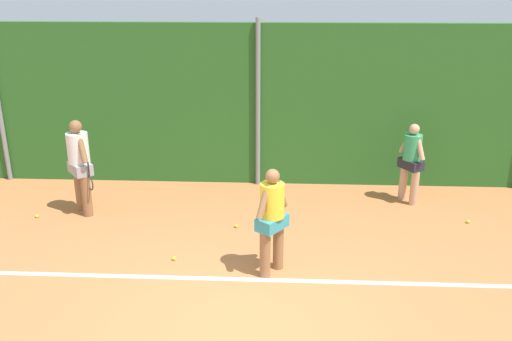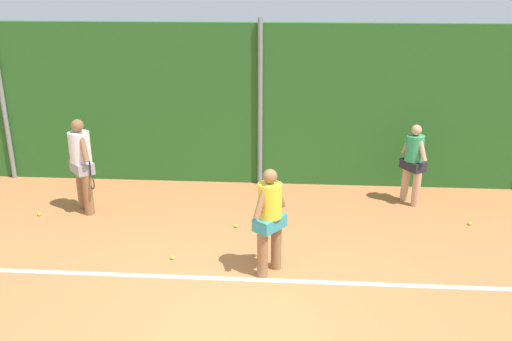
% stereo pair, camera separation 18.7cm
% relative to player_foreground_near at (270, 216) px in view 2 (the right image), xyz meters
% --- Properties ---
extents(ground_plane, '(29.63, 29.63, 0.00)m').
position_rel_player_foreground_near_xyz_m(ground_plane, '(-0.39, 0.22, -0.94)').
color(ground_plane, '#C67542').
extents(hedge_fence_backdrop, '(19.26, 0.25, 3.41)m').
position_rel_player_foreground_near_xyz_m(hedge_fence_backdrop, '(-0.39, 3.93, 0.77)').
color(hedge_fence_backdrop, '#286023').
rests_on(hedge_fence_backdrop, ground_plane).
extents(fence_post_left, '(0.10, 0.10, 3.53)m').
position_rel_player_foreground_near_xyz_m(fence_post_left, '(-5.94, 3.75, 0.82)').
color(fence_post_left, gray).
rests_on(fence_post_left, ground_plane).
extents(fence_post_center, '(0.10, 0.10, 3.53)m').
position_rel_player_foreground_near_xyz_m(fence_post_center, '(-0.39, 3.75, 0.82)').
color(fence_post_center, gray).
rests_on(fence_post_center, ground_plane).
extents(court_baseline_paint, '(14.08, 0.10, 0.01)m').
position_rel_player_foreground_near_xyz_m(court_baseline_paint, '(-0.39, -0.25, -0.93)').
color(court_baseline_paint, white).
rests_on(court_baseline_paint, ground_plane).
extents(player_foreground_near, '(0.52, 0.59, 1.67)m').
position_rel_player_foreground_near_xyz_m(player_foreground_near, '(0.00, 0.00, 0.00)').
color(player_foreground_near, '#8C603D').
rests_on(player_foreground_near, ground_plane).
extents(player_midcourt, '(0.63, 0.63, 1.82)m').
position_rel_player_foreground_near_xyz_m(player_midcourt, '(-3.63, 2.05, 0.08)').
color(player_midcourt, '#8C603D').
rests_on(player_midcourt, ground_plane).
extents(player_backcourt_far, '(0.48, 0.60, 1.61)m').
position_rel_player_foreground_near_xyz_m(player_backcourt_far, '(2.67, 2.90, -0.03)').
color(player_backcourt_far, tan).
rests_on(player_backcourt_far, ground_plane).
extents(tennis_ball_1, '(0.07, 0.07, 0.07)m').
position_rel_player_foreground_near_xyz_m(tennis_ball_1, '(-1.56, 0.28, -0.91)').
color(tennis_ball_1, '#CCDB33').
rests_on(tennis_ball_1, ground_plane).
extents(tennis_ball_2, '(0.07, 0.07, 0.07)m').
position_rel_player_foreground_near_xyz_m(tennis_ball_2, '(3.57, 1.92, -0.91)').
color(tennis_ball_2, '#CCDB33').
rests_on(tennis_ball_2, ground_plane).
extents(tennis_ball_3, '(0.07, 0.07, 0.07)m').
position_rel_player_foreground_near_xyz_m(tennis_ball_3, '(-0.67, 1.53, -0.91)').
color(tennis_ball_3, '#CCDB33').
rests_on(tennis_ball_3, ground_plane).
extents(tennis_ball_4, '(0.07, 0.07, 0.07)m').
position_rel_player_foreground_near_xyz_m(tennis_ball_4, '(-4.45, 1.76, -0.91)').
color(tennis_ball_4, '#CCDB33').
rests_on(tennis_ball_4, ground_plane).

